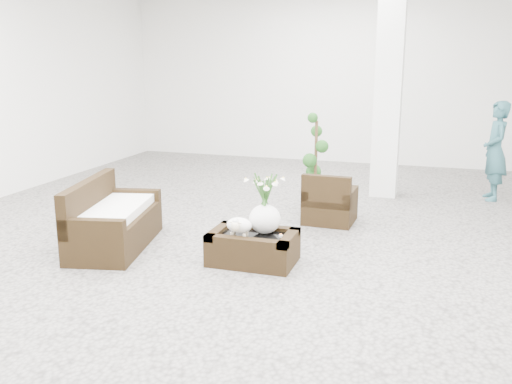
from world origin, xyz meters
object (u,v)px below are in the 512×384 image
(loveseat, at_px, (115,214))
(topiary, at_px, (316,160))
(coffee_table, at_px, (253,249))
(armchair, at_px, (330,197))

(loveseat, xyz_separation_m, topiary, (1.79, 2.60, 0.28))
(coffee_table, distance_m, loveseat, 1.70)
(topiary, bearing_deg, armchair, -65.45)
(coffee_table, relative_size, armchair, 1.32)
(loveseat, bearing_deg, armchair, -63.06)
(coffee_table, distance_m, armchair, 1.85)
(armchair, relative_size, loveseat, 0.46)
(coffee_table, xyz_separation_m, armchair, (0.49, 1.77, 0.18))
(topiary, bearing_deg, coffee_table, -92.44)
(loveseat, bearing_deg, topiary, -46.68)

